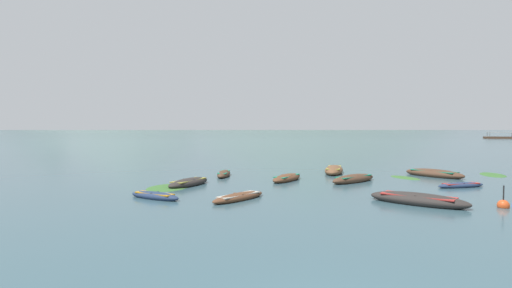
% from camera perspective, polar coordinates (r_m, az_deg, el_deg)
% --- Properties ---
extents(ground_plane, '(6000.00, 6000.00, 0.00)m').
position_cam_1_polar(ground_plane, '(1506.20, 2.72, 2.17)').
color(ground_plane, '#385660').
extents(mountain_0, '(788.54, 788.54, 256.67)m').
position_cam_1_polar(mountain_0, '(2631.61, -28.19, 4.75)').
color(mountain_0, '#4C5B56').
rests_on(mountain_0, ground).
extents(mountain_1, '(1067.39, 1067.39, 310.97)m').
position_cam_1_polar(mountain_1, '(2107.28, -17.96, 6.33)').
color(mountain_1, slate).
rests_on(mountain_1, ground).
extents(mountain_2, '(1555.20, 1555.20, 415.34)m').
position_cam_1_polar(mountain_2, '(2090.81, 7.77, 7.89)').
color(mountain_2, '#56665B').
rests_on(mountain_2, ground).
extents(rowboat_0, '(3.18, 2.19, 0.45)m').
position_cam_1_polar(rowboat_0, '(20.41, -14.87, -7.48)').
color(rowboat_0, navy).
rests_on(rowboat_0, ground).
extents(rowboat_1, '(4.52, 3.82, 0.67)m').
position_cam_1_polar(rowboat_1, '(19.90, 22.96, -7.64)').
color(rowboat_1, '#2D2826').
rests_on(rowboat_1, ground).
extents(rowboat_2, '(2.60, 4.00, 0.57)m').
position_cam_1_polar(rowboat_2, '(24.59, -9.99, -5.68)').
color(rowboat_2, '#2D2826').
rests_on(rowboat_2, ground).
extents(rowboat_3, '(2.69, 3.85, 0.56)m').
position_cam_1_polar(rowboat_3, '(26.56, 4.62, -5.07)').
color(rowboat_3, brown).
rests_on(rowboat_3, ground).
extents(rowboat_4, '(2.89, 3.44, 0.43)m').
position_cam_1_polar(rowboat_4, '(19.45, -2.60, -7.90)').
color(rowboat_4, brown).
rests_on(rowboat_4, ground).
extents(rowboat_5, '(3.95, 4.45, 0.69)m').
position_cam_1_polar(rowboat_5, '(31.64, 24.98, -4.02)').
color(rowboat_5, '#4C3323').
rests_on(rowboat_5, ground).
extents(rowboat_6, '(0.89, 3.47, 0.52)m').
position_cam_1_polar(rowboat_6, '(29.04, -4.82, -4.46)').
color(rowboat_6, '#4C3323').
rests_on(rowboat_6, ground).
extents(rowboat_7, '(2.33, 4.69, 0.76)m').
position_cam_1_polar(rowboat_7, '(31.50, 11.53, -3.84)').
color(rowboat_7, brown).
rests_on(rowboat_7, ground).
extents(rowboat_8, '(3.91, 3.80, 0.64)m').
position_cam_1_polar(rowboat_8, '(26.63, 14.33, -5.06)').
color(rowboat_8, '#4C3323').
rests_on(rowboat_8, ground).
extents(rowboat_9, '(3.37, 1.80, 0.37)m').
position_cam_1_polar(rowboat_9, '(26.67, 28.22, -5.43)').
color(rowboat_9, navy).
rests_on(rowboat_9, ground).
extents(ferry_0, '(10.99, 6.63, 2.54)m').
position_cam_1_polar(ferry_0, '(162.03, 32.65, 0.83)').
color(ferry_0, '#4C3323').
rests_on(ferry_0, ground).
extents(mooring_buoy, '(0.51, 0.51, 1.16)m').
position_cam_1_polar(mooring_buoy, '(20.83, 32.92, -7.65)').
color(mooring_buoy, '#DB4C1E').
rests_on(mooring_buoy, ground).
extents(weed_patch_0, '(2.48, 3.70, 0.14)m').
position_cam_1_polar(weed_patch_0, '(34.85, 31.79, -3.94)').
color(weed_patch_0, '#38662D').
rests_on(weed_patch_0, ground).
extents(weed_patch_1, '(2.77, 3.54, 0.14)m').
position_cam_1_polar(weed_patch_1, '(23.94, -13.01, -6.36)').
color(weed_patch_1, '#38662D').
rests_on(weed_patch_1, ground).
extents(weed_patch_2, '(2.23, 2.96, 0.14)m').
position_cam_1_polar(weed_patch_2, '(29.98, 21.31, -4.72)').
color(weed_patch_2, '#38662D').
rests_on(weed_patch_2, ground).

